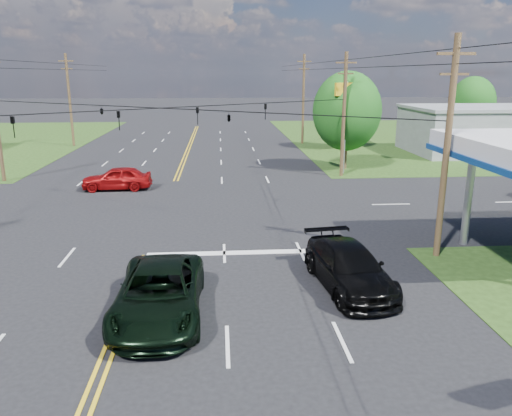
{
  "coord_description": "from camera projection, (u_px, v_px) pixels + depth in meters",
  "views": [
    {
      "loc": [
        3.38,
        -17.42,
        7.94
      ],
      "look_at": [
        5.1,
        6.0,
        1.57
      ],
      "focal_mm": 35.0,
      "sensor_mm": 36.0,
      "label": 1
    }
  ],
  "objects": [
    {
      "name": "grass_ne",
      "position": [
        468.0,
        138.0,
        63.43
      ],
      "size": [
        46.0,
        48.0,
        0.03
      ],
      "primitive_type": "cube",
      "color": "#203912",
      "rests_on": "ground"
    },
    {
      "name": "suv_black",
      "position": [
        349.0,
        267.0,
        18.94
      ],
      "size": [
        2.96,
        5.85,
        1.63
      ],
      "primitive_type": "imported",
      "rotation": [
        0.0,
        0.0,
        0.12
      ],
      "color": "black",
      "rests_on": "ground"
    },
    {
      "name": "pole_right_far",
      "position": [
        303.0,
        98.0,
        56.67
      ],
      "size": [
        1.6,
        0.28,
        10.0
      ],
      "color": "#462D1D",
      "rests_on": "ground"
    },
    {
      "name": "tree_right_a",
      "position": [
        347.0,
        111.0,
        41.42
      ],
      "size": [
        5.7,
        5.7,
        8.18
      ],
      "color": "#462D1D",
      "rests_on": "ground"
    },
    {
      "name": "pole_ne",
      "position": [
        344.0,
        114.0,
        38.45
      ],
      "size": [
        1.6,
        0.28,
        9.5
      ],
      "color": "#462D1D",
      "rests_on": "ground"
    },
    {
      "name": "tree_right_b",
      "position": [
        342.0,
        109.0,
        53.32
      ],
      "size": [
        4.94,
        4.94,
        7.09
      ],
      "color": "#462D1D",
      "rests_on": "ground"
    },
    {
      "name": "pickup_dkgreen",
      "position": [
        159.0,
        293.0,
        16.61
      ],
      "size": [
        2.81,
        6.1,
        1.69
      ],
      "primitive_type": "imported",
      "rotation": [
        0.0,
        0.0,
        -0.0
      ],
      "color": "black",
      "rests_on": "ground"
    },
    {
      "name": "pole_left_far",
      "position": [
        70.0,
        99.0,
        54.83
      ],
      "size": [
        1.6,
        0.28,
        10.0
      ],
      "color": "#462D1D",
      "rests_on": "ground"
    },
    {
      "name": "retail_ne",
      "position": [
        480.0,
        131.0,
        50.95
      ],
      "size": [
        14.0,
        10.0,
        4.4
      ],
      "primitive_type": "cube",
      "color": "slate",
      "rests_on": "ground"
    },
    {
      "name": "tree_far_r",
      "position": [
        472.0,
        102.0,
        60.25
      ],
      "size": [
        5.32,
        5.32,
        7.63
      ],
      "color": "#462D1D",
      "rests_on": "ground"
    },
    {
      "name": "ground",
      "position": [
        165.0,
        209.0,
        30.16
      ],
      "size": [
        280.0,
        280.0,
        0.0
      ],
      "primitive_type": "plane",
      "color": "black",
      "rests_on": "ground"
    },
    {
      "name": "sedan_red",
      "position": [
        117.0,
        178.0,
        34.96
      ],
      "size": [
        4.84,
        2.05,
        1.63
      ],
      "primitive_type": "imported",
      "rotation": [
        0.0,
        0.0,
        -1.54
      ],
      "color": "maroon",
      "rests_on": "ground"
    },
    {
      "name": "pole_se",
      "position": [
        447.0,
        147.0,
        21.13
      ],
      "size": [
        1.6,
        0.28,
        9.5
      ],
      "color": "#462D1D",
      "rests_on": "ground"
    },
    {
      "name": "stop_bar",
      "position": [
        257.0,
        253.0,
        22.81
      ],
      "size": [
        10.0,
        0.5,
        0.02
      ],
      "primitive_type": "cube",
      "color": "silver",
      "rests_on": "ground"
    },
    {
      "name": "span_wire_signals",
      "position": [
        160.0,
        108.0,
        28.59
      ],
      "size": [
        26.0,
        18.0,
        1.13
      ],
      "color": "black",
      "rests_on": "ground"
    },
    {
      "name": "polesign_ne",
      "position": [
        346.0,
        104.0,
        39.26
      ],
      "size": [
        1.99,
        0.85,
        7.32
      ],
      "color": "#A5A5AA",
      "rests_on": "ground"
    },
    {
      "name": "power_lines",
      "position": [
        153.0,
        60.0,
        25.98
      ],
      "size": [
        26.04,
        100.0,
        0.64
      ],
      "color": "black",
      "rests_on": "ground"
    }
  ]
}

